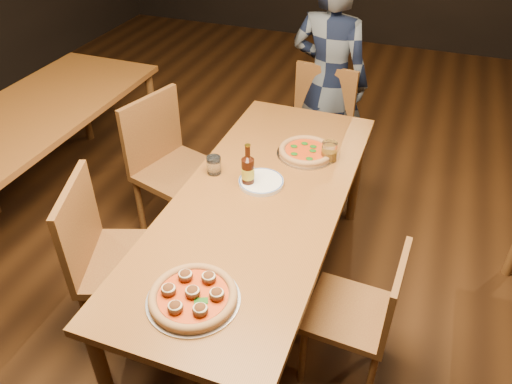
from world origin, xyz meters
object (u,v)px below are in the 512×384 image
(chair_end, at_px, (312,136))
(beer_bottle, at_px, (248,172))
(diner, at_px, (329,81))
(chair_main_nw, at_px, (131,261))
(chair_main_sw, at_px, (180,172))
(pizza_meatball, at_px, (193,296))
(table_left, at_px, (27,125))
(chair_main_e, at_px, (350,312))
(amber_glass, at_px, (329,151))
(pizza_margherita, at_px, (306,151))
(water_glass, at_px, (214,165))
(table_main, at_px, (259,209))
(plate_stack, at_px, (261,182))

(chair_end, height_order, beer_bottle, beer_bottle)
(diner, bearing_deg, chair_main_nw, 82.41)
(chair_main_sw, distance_m, pizza_meatball, 1.31)
(chair_end, bearing_deg, table_left, -147.27)
(table_left, distance_m, pizza_meatball, 1.97)
(chair_main_e, bearing_deg, amber_glass, -154.06)
(beer_bottle, relative_size, amber_glass, 2.19)
(chair_main_nw, height_order, chair_end, chair_main_nw)
(chair_main_e, height_order, pizza_margherita, chair_main_e)
(table_left, distance_m, amber_glass, 1.95)
(chair_end, distance_m, water_glass, 1.11)
(pizza_meatball, xyz_separation_m, diner, (0.02, 2.12, 0.01))
(pizza_margherita, xyz_separation_m, beer_bottle, (-0.20, -0.39, 0.06))
(beer_bottle, distance_m, diner, 1.34)
(table_main, height_order, beer_bottle, beer_bottle)
(plate_stack, distance_m, beer_bottle, 0.10)
(table_main, distance_m, pizza_meatball, 0.72)
(chair_end, height_order, diner, diner)
(chair_main_sw, bearing_deg, chair_main_e, -102.39)
(chair_main_e, bearing_deg, chair_main_nw, -80.22)
(chair_main_nw, relative_size, beer_bottle, 4.18)
(table_main, relative_size, plate_stack, 8.65)
(diner, bearing_deg, pizza_margherita, 105.34)
(chair_main_e, height_order, beer_bottle, beer_bottle)
(chair_main_nw, bearing_deg, beer_bottle, -63.42)
(pizza_meatball, xyz_separation_m, plate_stack, (-0.02, 0.82, -0.01))
(chair_main_sw, bearing_deg, pizza_meatball, -133.43)
(table_left, height_order, chair_main_sw, chair_main_sw)
(water_glass, bearing_deg, pizza_meatball, -71.09)
(amber_glass, height_order, diner, diner)
(table_left, height_order, chair_end, chair_end)
(pizza_margherita, height_order, beer_bottle, beer_bottle)
(chair_main_e, distance_m, beer_bottle, 0.83)
(water_glass, bearing_deg, pizza_margherita, 40.22)
(table_left, relative_size, pizza_margherita, 6.10)
(table_main, height_order, diner, diner)
(water_glass, bearing_deg, chair_main_nw, -114.75)
(chair_main_e, bearing_deg, chair_main_sw, -115.58)
(table_left, distance_m, pizza_margherita, 1.82)
(water_glass, bearing_deg, chair_main_sw, 143.54)
(chair_end, distance_m, amber_glass, 0.81)
(table_main, xyz_separation_m, water_glass, (-0.30, 0.12, 0.12))
(table_left, bearing_deg, chair_end, 26.86)
(chair_main_sw, bearing_deg, chair_main_nw, -154.60)
(pizza_meatball, relative_size, pizza_margherita, 1.12)
(pizza_margherita, height_order, diner, diner)
(chair_main_e, bearing_deg, table_main, -112.59)
(table_main, bearing_deg, chair_end, 91.11)
(table_left, distance_m, plate_stack, 1.68)
(chair_main_nw, xyz_separation_m, chair_main_sw, (-0.13, 0.79, 0.00))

